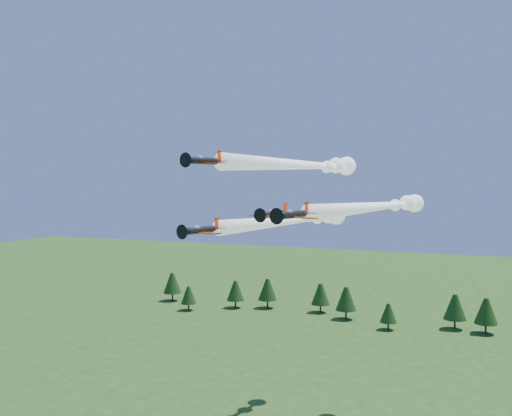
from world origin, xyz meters
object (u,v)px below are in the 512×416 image
at_px(plane_right, 379,206).
at_px(plane_slot, 273,214).
at_px(plane_lead, 306,165).
at_px(plane_left, 297,220).

bearing_deg(plane_right, plane_slot, -106.00).
relative_size(plane_lead, plane_left, 0.98).
height_order(plane_left, plane_slot, plane_slot).
bearing_deg(plane_slot, plane_right, 70.64).
xyz_separation_m(plane_left, plane_right, (16.25, -2.28, 2.98)).
relative_size(plane_lead, plane_slot, 5.79).
height_order(plane_lead, plane_left, plane_lead).
bearing_deg(plane_slot, plane_lead, 96.91).
bearing_deg(plane_right, plane_left, -174.88).
bearing_deg(plane_right, plane_lead, -133.61).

